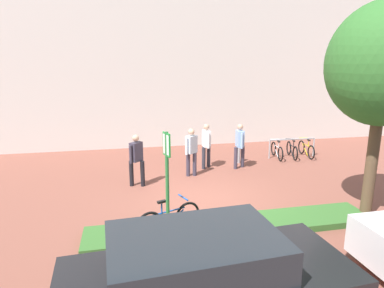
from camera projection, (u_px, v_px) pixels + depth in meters
ground_plane at (202, 199)px, 9.79m from camera, size 60.00×60.00×0.00m
building_facade at (166, 41)px, 15.71m from camera, size 28.00×1.20×10.00m
planter_strip at (233, 226)px, 7.97m from camera, size 7.00×1.10×0.16m
tree_sidewalk at (384, 65)px, 7.76m from camera, size 2.66×2.66×5.35m
parking_sign_post at (167, 170)px, 7.30m from camera, size 0.12×0.36×2.46m
bike_at_sign at (169, 219)px, 7.73m from camera, size 1.60×0.66×0.86m
bike_rack_cluster at (292, 149)px, 14.22m from camera, size 2.11×1.56×0.83m
bollard_steel at (238, 152)px, 13.37m from camera, size 0.16×0.16×0.90m
person_suited_navy at (136, 157)px, 10.65m from camera, size 0.50×0.46×1.72m
person_casual_tan at (191, 149)px, 11.66m from camera, size 0.50×0.44×1.72m
person_shirt_blue at (206, 143)px, 12.60m from camera, size 0.38×0.61×1.72m
person_shirt_white at (240, 143)px, 12.58m from camera, size 0.48×0.61×1.72m
car_black_suv at (205, 283)px, 4.82m from camera, size 4.40×2.23×1.54m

